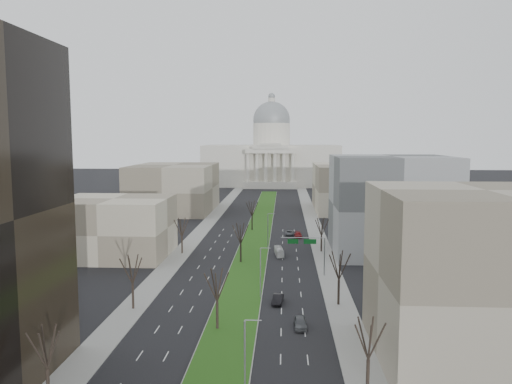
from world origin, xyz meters
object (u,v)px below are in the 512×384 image
at_px(car_grey_far, 289,233).
at_px(box_van, 279,252).
at_px(car_grey_near, 300,323).
at_px(car_black, 278,299).
at_px(car_red, 298,235).

distance_m(car_grey_far, box_van, 25.75).
bearing_deg(car_grey_near, car_black, 106.92).
height_order(car_grey_near, car_black, car_grey_near).
height_order(car_grey_near, car_grey_far, car_grey_near).
xyz_separation_m(car_grey_near, car_grey_far, (-0.95, 71.60, -0.12)).
bearing_deg(car_grey_near, car_grey_far, 89.76).
distance_m(car_red, box_van, 23.37).
bearing_deg(car_grey_far, car_red, -46.62).
bearing_deg(car_grey_far, car_grey_near, -87.13).
relative_size(car_red, box_van, 0.70).
bearing_deg(car_red, box_van, -104.78).
bearing_deg(car_grey_far, box_van, -93.98).
relative_size(car_black, box_van, 0.65).
xyz_separation_m(car_grey_near, car_black, (-3.53, 10.92, -0.03)).
distance_m(car_grey_near, car_black, 11.48).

